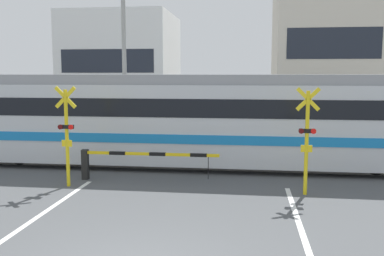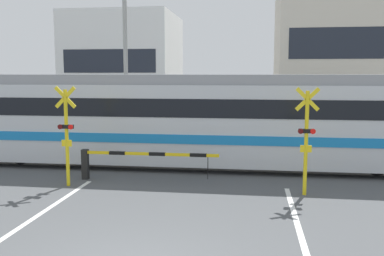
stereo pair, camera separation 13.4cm
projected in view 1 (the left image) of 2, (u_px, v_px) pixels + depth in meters
name	position (u px, v px, depth m)	size (l,w,h in m)	color
rail_track_near	(194.00, 169.00, 15.52)	(50.00, 0.10, 0.08)	gray
rail_track_far	(199.00, 161.00, 16.93)	(50.00, 0.10, 0.08)	gray
commuter_train	(191.00, 117.00, 16.02)	(21.09, 2.98, 3.43)	silver
crossing_barrier_near	(124.00, 159.00, 13.86)	(4.52, 0.20, 0.99)	black
crossing_barrier_far	(251.00, 137.00, 18.70)	(4.52, 0.20, 0.99)	black
crossing_signal_left	(67.00, 132.00, 13.05)	(0.68, 0.15, 3.09)	yellow
crossing_signal_right	(307.00, 136.00, 12.12)	(0.68, 0.15, 3.09)	yellow
pedestrian	(192.00, 122.00, 21.52)	(0.38, 0.23, 1.77)	#33384C
building_left_of_street	(123.00, 68.00, 32.46)	(7.68, 7.47, 7.84)	white
building_right_of_street	(323.00, 54.00, 30.44)	(6.90, 7.47, 9.74)	beige
utility_pole_streetside	(124.00, 65.00, 21.58)	(0.22, 0.22, 7.84)	gray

